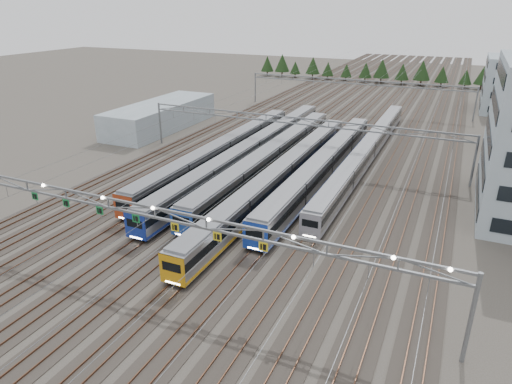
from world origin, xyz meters
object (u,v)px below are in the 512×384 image
at_px(train_a, 223,151).
at_px(train_b, 252,151).
at_px(train_c, 271,157).
at_px(gantry_near, 154,215).
at_px(train_e, 323,166).
at_px(west_shed, 161,116).
at_px(train_d, 283,174).
at_px(train_f, 367,150).
at_px(gantry_far, 356,86).
at_px(gantry_mid, 296,126).

height_order(train_a, train_b, train_a).
bearing_deg(train_c, gantry_near, -86.34).
bearing_deg(train_e, west_shed, 158.90).
bearing_deg(train_d, gantry_near, -94.66).
bearing_deg(train_d, train_f, 62.88).
relative_size(train_c, gantry_far, 0.96).
relative_size(train_c, gantry_mid, 0.96).
relative_size(train_f, west_shed, 2.16).
bearing_deg(train_f, gantry_mid, -153.37).
bearing_deg(gantry_mid, west_shed, 164.02).
relative_size(train_e, gantry_mid, 0.92).
height_order(train_a, train_d, train_a).
xyz_separation_m(train_f, gantry_near, (-11.30, -45.76, 5.12)).
bearing_deg(west_shed, train_f, -5.39).
bearing_deg(train_b, train_c, -27.06).
height_order(train_f, west_shed, west_shed).
height_order(train_a, train_c, train_c).
bearing_deg(train_e, train_d, -127.55).
relative_size(train_d, train_e, 1.13).
bearing_deg(gantry_mid, train_f, 26.63).
bearing_deg(gantry_far, train_e, -82.47).
height_order(train_a, gantry_mid, gantry_mid).
bearing_deg(train_a, west_shed, 146.53).
height_order(train_e, gantry_far, gantry_far).
xyz_separation_m(train_b, gantry_near, (6.70, -36.74, 4.95)).
distance_m(train_c, train_e, 9.01).
distance_m(train_a, train_c, 9.00).
distance_m(train_b, gantry_mid, 8.66).
height_order(train_b, train_f, train_b).
bearing_deg(train_b, gantry_near, -79.66).
xyz_separation_m(train_e, gantry_mid, (-6.75, 6.08, 4.18)).
relative_size(train_d, train_f, 0.91).
height_order(train_c, west_shed, west_shed).
relative_size(train_d, gantry_near, 1.04).
height_order(gantry_near, west_shed, gantry_near).
height_order(gantry_mid, west_shed, gantry_mid).
relative_size(train_b, train_e, 1.23).
bearing_deg(west_shed, train_d, -30.54).
distance_m(train_d, west_shed, 43.17).
xyz_separation_m(train_b, gantry_mid, (6.75, 3.38, 4.25)).
bearing_deg(train_d, west_shed, 149.46).
xyz_separation_m(train_d, train_f, (9.00, 17.57, -0.14)).
bearing_deg(train_a, gantry_near, -71.99).
height_order(gantry_near, gantry_far, gantry_near).
xyz_separation_m(train_c, train_d, (4.50, -6.25, -0.13)).
bearing_deg(train_f, gantry_near, -103.87).
distance_m(train_b, gantry_far, 49.03).
height_order(train_c, train_d, train_c).
xyz_separation_m(train_d, gantry_mid, (-2.25, 11.93, 4.28)).
xyz_separation_m(train_a, gantry_far, (11.25, 50.65, 4.20)).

